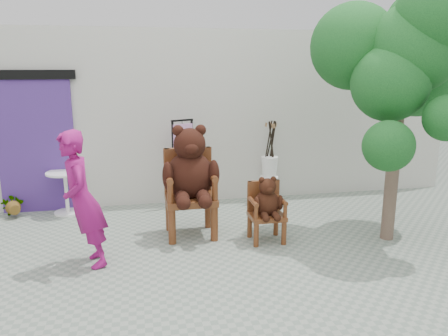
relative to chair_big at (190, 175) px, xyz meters
name	(u,v)px	position (x,y,z in m)	size (l,w,h in m)	color
ground_plane	(254,260)	(0.67, -1.00, -0.89)	(60.00, 60.00, 0.00)	gray
back_wall	(212,115)	(0.67, 2.10, 0.61)	(9.00, 1.00, 3.00)	beige
doorway	(36,143)	(-2.33, 1.58, 0.27)	(1.40, 0.11, 2.33)	#4B2A7F
chair_big	(190,175)	(0.00, 0.00, 0.00)	(0.79, 0.84, 1.60)	#4F2611
chair_small	(267,204)	(1.00, -0.41, -0.36)	(0.47, 0.50, 0.92)	#4F2611
person	(83,200)	(-1.37, -0.75, -0.06)	(0.61, 0.40, 1.67)	#941264
cafe_table	(66,188)	(-1.89, 1.35, -0.45)	(0.60, 0.60, 0.70)	white
display_stand	(183,174)	(0.04, 1.35, -0.31)	(0.55, 0.49, 1.51)	black
stool_bucket	(270,166)	(1.58, 1.35, -0.25)	(0.32, 0.32, 1.45)	white
tree	(402,56)	(2.78, -0.54, 1.61)	(2.15, 2.06, 3.55)	#4E3A2E
potted_plant	(14,205)	(-2.72, 1.35, -0.70)	(0.35, 0.31, 0.39)	#103D19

